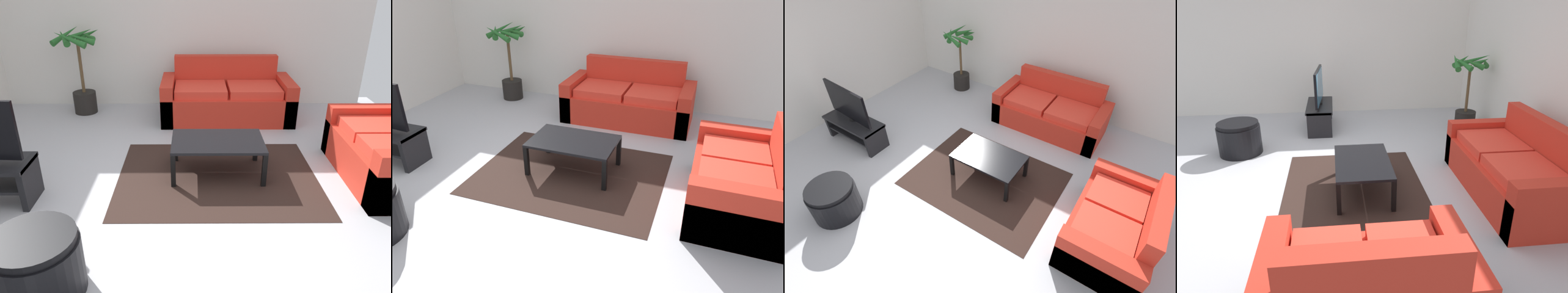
{
  "view_description": "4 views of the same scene",
  "coord_description": "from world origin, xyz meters",
  "views": [
    {
      "loc": [
        0.16,
        -3.17,
        2.11
      ],
      "look_at": [
        0.18,
        0.34,
        0.43
      ],
      "focal_mm": 34.3,
      "sensor_mm": 36.0,
      "label": 1
    },
    {
      "loc": [
        1.87,
        -2.99,
        2.32
      ],
      "look_at": [
        0.67,
        0.37,
        0.45
      ],
      "focal_mm": 33.38,
      "sensor_mm": 36.0,
      "label": 2
    },
    {
      "loc": [
        2.07,
        -2.16,
        3.3
      ],
      "look_at": [
        0.33,
        0.44,
        0.62
      ],
      "focal_mm": 26.67,
      "sensor_mm": 36.0,
      "label": 3
    },
    {
      "loc": [
        4.12,
        0.25,
        2.13
      ],
      "look_at": [
        0.57,
        0.65,
        0.64
      ],
      "focal_mm": 32.05,
      "sensor_mm": 36.0,
      "label": 4
    }
  ],
  "objects": [
    {
      "name": "ground_plane",
      "position": [
        0.0,
        0.0,
        0.0
      ],
      "size": [
        6.6,
        6.6,
        0.0
      ],
      "primitive_type": "plane",
      "color": "#B2B2B7"
    },
    {
      "name": "wall_back",
      "position": [
        0.0,
        3.0,
        1.35
      ],
      "size": [
        6.0,
        0.06,
        2.7
      ],
      "primitive_type": "cube",
      "color": "silver",
      "rests_on": "ground"
    },
    {
      "name": "couch_main",
      "position": [
        0.66,
        2.28,
        0.3
      ],
      "size": [
        1.95,
        0.9,
        0.9
      ],
      "color": "red",
      "rests_on": "ground"
    },
    {
      "name": "couch_loveseat",
      "position": [
        2.28,
        0.43,
        0.3
      ],
      "size": [
        0.9,
        1.45,
        0.9
      ],
      "color": "red",
      "rests_on": "ground"
    },
    {
      "name": "coffee_table",
      "position": [
        0.42,
        0.55,
        0.36
      ],
      "size": [
        1.01,
        0.64,
        0.4
      ],
      "color": "black",
      "rests_on": "ground"
    },
    {
      "name": "area_rug",
      "position": [
        0.42,
        0.45,
        0.0
      ],
      "size": [
        2.2,
        1.7,
        0.01
      ],
      "primitive_type": "cube",
      "color": "black",
      "rests_on": "ground"
    },
    {
      "name": "potted_palm",
      "position": [
        -1.59,
        2.55,
        0.6
      ],
      "size": [
        0.76,
        0.73,
        1.34
      ],
      "color": "black",
      "rests_on": "ground"
    },
    {
      "name": "ottoman",
      "position": [
        -0.93,
        -1.18,
        0.24
      ],
      "size": [
        0.62,
        0.62,
        0.49
      ],
      "color": "black",
      "rests_on": "ground"
    }
  ]
}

